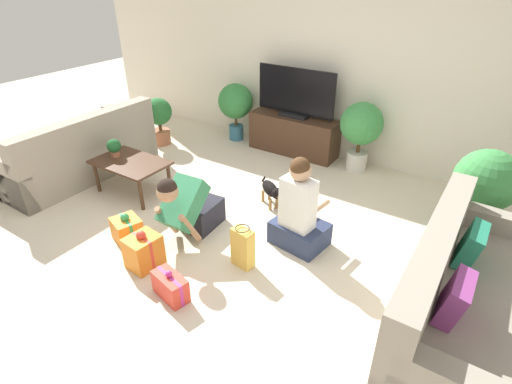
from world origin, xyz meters
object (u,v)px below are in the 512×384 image
(potted_plant_back_left, at_px, (236,104))
(potted_plant_back_right, at_px, (361,128))
(potted_plant_corner_left, at_px, (159,117))
(tabletop_plant, at_px, (114,147))
(sofa_left, at_px, (78,154))
(potted_plant_corner_right, at_px, (485,187))
(tv_console, at_px, (294,135))
(sofa_right, at_px, (469,305))
(gift_box_a, at_px, (144,251))
(tv, at_px, (295,95))
(gift_box_c, at_px, (170,286))
(person_sitting, at_px, (299,214))
(person_kneeling, at_px, (189,207))
(coffee_table, at_px, (131,165))
(gift_bag_a, at_px, (243,247))
(gift_box_b, at_px, (127,229))
(dog, at_px, (272,190))

(potted_plant_back_left, distance_m, potted_plant_back_right, 2.02)
(potted_plant_corner_left, relative_size, tabletop_plant, 3.26)
(sofa_left, bearing_deg, potted_plant_corner_right, 105.20)
(tv_console, distance_m, potted_plant_corner_left, 2.07)
(sofa_right, xyz_separation_m, tabletop_plant, (-4.03, 0.15, 0.24))
(potted_plant_back_left, bearing_deg, gift_box_a, -69.79)
(tv, xyz_separation_m, gift_box_a, (0.09, -3.05, -0.70))
(potted_plant_corner_right, relative_size, gift_box_c, 2.72)
(sofa_left, xyz_separation_m, tabletop_plant, (0.72, 0.05, 0.25))
(sofa_left, relative_size, person_sitting, 2.05)
(person_kneeling, xyz_separation_m, gift_box_a, (-0.05, -0.60, -0.19))
(potted_plant_corner_left, relative_size, potted_plant_back_right, 0.77)
(sofa_left, bearing_deg, potted_plant_back_right, 125.12)
(coffee_table, xyz_separation_m, gift_box_a, (1.15, -0.90, -0.21))
(potted_plant_back_right, relative_size, gift_bag_a, 2.24)
(gift_box_a, bearing_deg, potted_plant_corner_left, 131.92)
(potted_plant_back_right, distance_m, gift_box_b, 3.17)
(gift_box_b, xyz_separation_m, gift_bag_a, (1.22, 0.32, 0.08))
(coffee_table, bearing_deg, gift_box_b, -45.72)
(tv, relative_size, person_sitting, 1.21)
(tv, xyz_separation_m, person_sitting, (1.14, -1.97, -0.50))
(person_sitting, relative_size, dog, 2.27)
(potted_plant_corner_right, distance_m, potted_plant_corner_left, 4.47)
(gift_box_a, height_order, tabletop_plant, tabletop_plant)
(person_sitting, bearing_deg, gift_box_b, 38.35)
(tv_console, distance_m, potted_plant_corner_right, 2.76)
(sofa_left, distance_m, tabletop_plant, 0.77)
(sofa_right, bearing_deg, tabletop_plant, 87.92)
(potted_plant_corner_right, relative_size, person_sitting, 1.02)
(potted_plant_corner_left, height_order, gift_box_a, potted_plant_corner_left)
(gift_box_c, bearing_deg, dog, 91.43)
(potted_plant_corner_right, xyz_separation_m, potted_plant_corner_left, (-4.46, 0.10, -0.19))
(tabletop_plant, bearing_deg, sofa_left, -176.28)
(tv_console, xyz_separation_m, gift_box_b, (-0.36, -2.86, -0.15))
(tv_console, height_order, potted_plant_corner_left, potted_plant_corner_left)
(coffee_table, height_order, gift_bag_a, coffee_table)
(sofa_left, xyz_separation_m, potted_plant_corner_left, (0.15, 1.35, 0.14))
(potted_plant_back_left, xyz_separation_m, gift_box_c, (1.60, -3.17, -0.48))
(tv, xyz_separation_m, dog, (0.54, -1.51, -0.65))
(sofa_right, relative_size, coffee_table, 2.23)
(coffee_table, bearing_deg, person_kneeling, -14.23)
(tv_console, height_order, gift_box_a, tv_console)
(sofa_left, xyz_separation_m, tv_console, (2.04, 2.19, -0.02))
(tv_console, height_order, tabletop_plant, tabletop_plant)
(coffee_table, relative_size, potted_plant_back_right, 0.95)
(sofa_left, height_order, potted_plant_back_right, potted_plant_back_right)
(sofa_left, distance_m, coffee_table, 0.98)
(tv_console, distance_m, person_kneeling, 2.46)
(sofa_left, height_order, gift_box_c, sofa_left)
(gift_box_a, xyz_separation_m, gift_bag_a, (0.77, 0.51, 0.04))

